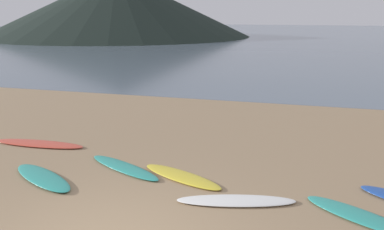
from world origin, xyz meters
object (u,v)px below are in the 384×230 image
surfboard_3 (43,177)px  surfboard_2 (39,144)px  surfboard_7 (358,216)px  surfboard_4 (124,167)px  surfboard_5 (182,176)px  surfboard_6 (236,201)px

surfboard_3 → surfboard_2: bearing=157.0°
surfboard_7 → surfboard_4: bearing=-158.1°
surfboard_5 → surfboard_6: bearing=-7.0°
surfboard_3 → surfboard_7: size_ratio=1.04×
surfboard_6 → surfboard_7: 2.09m
surfboard_5 → surfboard_3: bearing=-136.6°
surfboard_2 → surfboard_5: bearing=-16.6°
surfboard_5 → surfboard_2: bearing=-169.0°
surfboard_3 → surfboard_4: size_ratio=0.93×
surfboard_4 → surfboard_5: (1.38, -0.14, -0.00)m
surfboard_3 → surfboard_7: (6.14, 0.08, -0.01)m
surfboard_4 → surfboard_6: 2.86m
surfboard_3 → surfboard_4: surfboard_3 is taller
surfboard_4 → surfboard_6: (2.69, -0.97, -0.00)m
surfboard_6 → surfboard_3: bearing=165.7°
surfboard_5 → surfboard_7: bearing=11.8°
surfboard_2 → surfboard_7: size_ratio=1.28×
surfboard_4 → surfboard_6: surfboard_4 is taller
surfboard_4 → surfboard_5: 1.39m
surfboard_5 → surfboard_4: bearing=-160.5°
surfboard_2 → surfboard_7: same height
surfboard_2 → surfboard_6: (5.58, -1.92, -0.00)m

